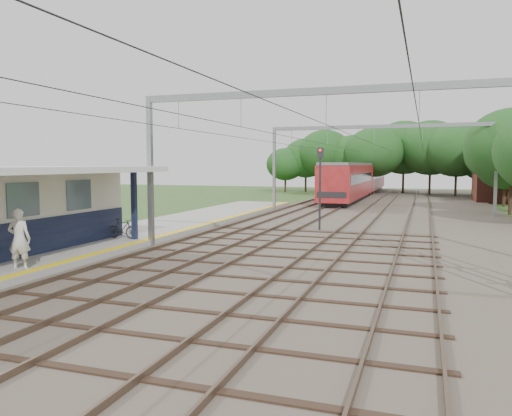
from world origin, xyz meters
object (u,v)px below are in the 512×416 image
at_px(train, 359,178).
at_px(signal_post, 320,177).
at_px(bicycle, 122,229).
at_px(person, 19,239).

relative_size(train, signal_post, 7.79).
distance_m(bicycle, train, 41.60).
xyz_separation_m(person, train, (5.28, 48.34, 0.84)).
height_order(train, signal_post, signal_post).
bearing_deg(bicycle, signal_post, -45.25).
bearing_deg(train, person, -96.23).
height_order(bicycle, train, train).
height_order(bicycle, signal_post, signal_post).
bearing_deg(person, bicycle, -102.83).
relative_size(bicycle, signal_post, 0.32).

